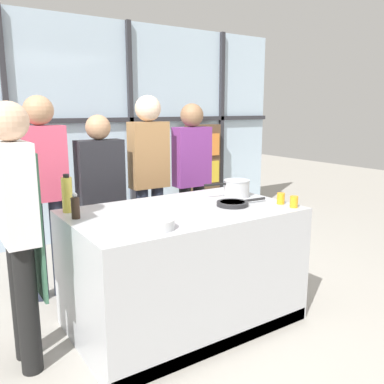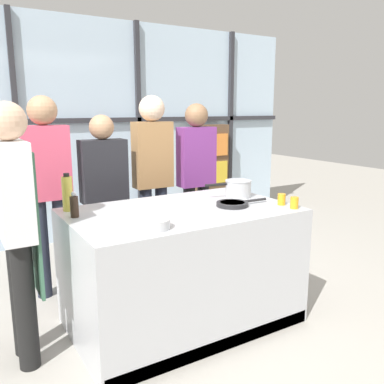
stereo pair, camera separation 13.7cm
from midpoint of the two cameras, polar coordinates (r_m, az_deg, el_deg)
name	(u,v)px [view 1 (the left image)]	position (r m, az deg, el deg)	size (l,w,h in m)	color
ground_plane	(183,320)	(3.47, -2.46, -17.53)	(18.00, 18.00, 0.00)	#ADA89E
back_window_wall	(74,131)	(5.38, -16.96, 8.13)	(6.40, 0.10, 2.80)	silver
bookshelf	(203,174)	(6.10, 0.90, 2.61)	(0.54, 0.19, 1.45)	brown
demo_island	(183,266)	(3.26, -2.50, -10.39)	(1.71, 1.06, 0.93)	#B7BABF
chef	(18,221)	(2.81, -24.51, -3.71)	(0.24, 0.42, 1.74)	black
spectator_far_left	(44,183)	(3.76, -21.09, 1.15)	(0.40, 0.25, 1.80)	#232838
spectator_center_left	(101,191)	(3.92, -13.64, 0.15)	(0.43, 0.23, 1.63)	#47382D
spectator_center_right	(149,171)	(4.10, -6.98, 2.92)	(0.39, 0.25, 1.82)	#232838
spectator_far_right	(192,173)	(4.36, -0.92, 2.75)	(0.40, 0.24, 1.74)	black
frying_pan	(233,203)	(3.24, 4.62, -1.61)	(0.45, 0.25, 0.04)	#232326
saucepan	(236,188)	(3.56, 5.17, 0.60)	(0.42, 0.23, 0.15)	silver
white_plate	(143,217)	(2.89, -8.27, -3.57)	(0.24, 0.24, 0.01)	white
mixing_bowl	(158,224)	(2.62, -6.31, -4.46)	(0.22, 0.22, 0.06)	silver
oil_bottle	(67,194)	(3.16, -18.31, -0.32)	(0.08, 0.08, 0.29)	#E0CC4C
pepper_grinder	(75,207)	(2.97, -17.33, -2.04)	(0.06, 0.06, 0.19)	#332319
juice_glass_near	(294,202)	(3.25, 12.95, -1.35)	(0.06, 0.06, 0.09)	orange
juice_glass_far	(281,198)	(3.34, 11.22, -0.90)	(0.06, 0.06, 0.09)	orange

